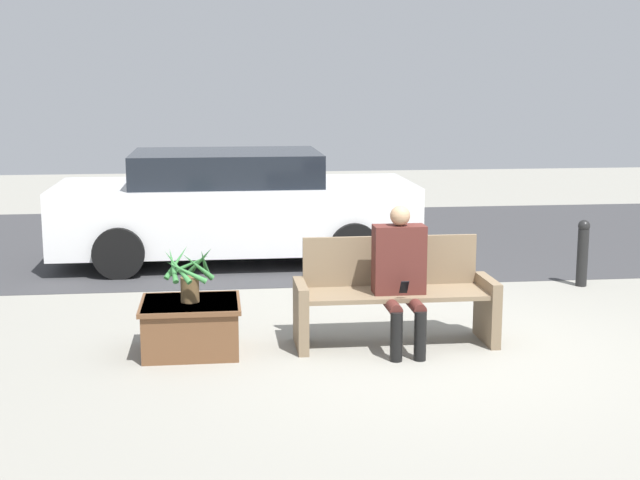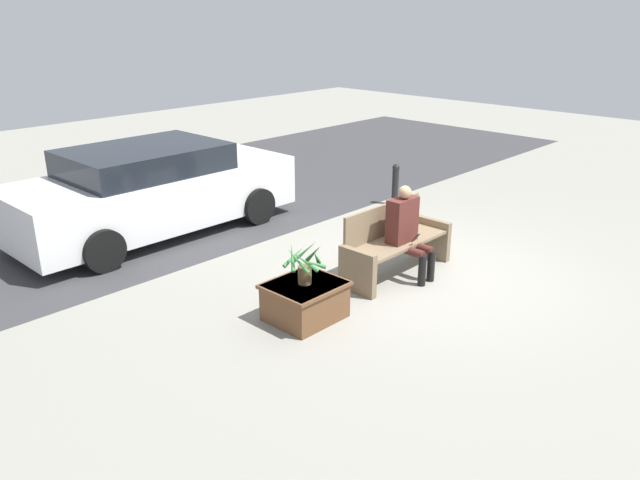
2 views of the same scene
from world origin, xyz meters
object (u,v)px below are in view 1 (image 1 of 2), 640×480
object	(u,v)px
bench	(394,295)
bollard_post	(583,251)
planter_box	(191,325)
potted_plant	(189,275)
parked_car	(234,206)
person_seated	(401,270)

from	to	relation	value
bench	bollard_post	distance (m)	3.19
bench	planter_box	world-z (taller)	bench
bench	potted_plant	bearing A→B (deg)	-177.37
planter_box	bollard_post	distance (m)	4.78
bench	planter_box	distance (m)	1.80
bench	planter_box	bearing A→B (deg)	-177.55
bench	planter_box	size ratio (longest dim) A/B	2.08
planter_box	parked_car	bearing A→B (deg)	83.11
potted_plant	bollard_post	xyz separation A→B (m)	(4.35, 1.99, -0.28)
person_seated	potted_plant	world-z (taller)	person_seated
planter_box	potted_plant	xyz separation A→B (m)	(-0.01, -0.01, 0.44)
planter_box	potted_plant	world-z (taller)	potted_plant
person_seated	planter_box	size ratio (longest dim) A/B	1.47
bollard_post	planter_box	bearing A→B (deg)	-155.50
planter_box	person_seated	bearing A→B (deg)	-3.26
bench	person_seated	size ratio (longest dim) A/B	1.41
bench	parked_car	size ratio (longest dim) A/B	0.39
parked_car	bollard_post	size ratio (longest dim) A/B	5.93
planter_box	bollard_post	size ratio (longest dim) A/B	1.12
potted_plant	bench	bearing A→B (deg)	2.63
potted_plant	bollard_post	size ratio (longest dim) A/B	0.64
bench	person_seated	distance (m)	0.32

